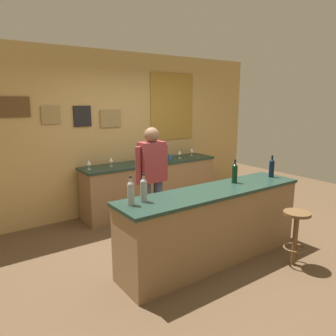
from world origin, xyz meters
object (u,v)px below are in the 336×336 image
at_px(wine_glass_d, 192,150).
at_px(wine_bottle_a, 131,192).
at_px(coffee_mug, 170,157).
at_px(bartender, 152,176).
at_px(wine_bottle_c, 235,173).
at_px(wine_glass_a, 89,163).
at_px(wine_glass_c, 180,152).
at_px(wine_bottle_d, 272,167).
at_px(wine_glass_b, 111,160).
at_px(bar_stool, 296,229).
at_px(wine_bottle_b, 144,189).

bearing_deg(wine_glass_d, wine_bottle_a, -140.76).
bearing_deg(coffee_mug, bartender, -135.77).
relative_size(wine_bottle_c, wine_glass_a, 1.97).
bearing_deg(wine_glass_c, wine_glass_d, 13.39).
relative_size(bartender, coffee_mug, 12.96).
bearing_deg(wine_glass_a, wine_bottle_d, -47.71).
bearing_deg(wine_bottle_a, wine_glass_b, 69.82).
relative_size(bar_stool, wine_glass_b, 4.39).
height_order(wine_bottle_a, wine_glass_a, wine_bottle_a).
relative_size(wine_glass_c, wine_glass_d, 1.00).
relative_size(bartender, wine_glass_a, 10.45).
xyz_separation_m(wine_glass_a, wine_glass_d, (2.15, 0.04, 0.00)).
bearing_deg(bar_stool, wine_glass_c, 83.78).
bearing_deg(wine_bottle_b, bartender, 52.74).
distance_m(wine_bottle_a, wine_glass_c, 2.88).
bearing_deg(wine_bottle_a, wine_bottle_c, 0.60).
relative_size(wine_bottle_a, wine_glass_d, 1.97).
xyz_separation_m(bartender, wine_bottle_c, (0.71, -0.88, 0.12)).
distance_m(wine_bottle_b, wine_glass_b, 2.08).
xyz_separation_m(wine_glass_c, coffee_mug, (-0.22, -0.01, -0.06)).
relative_size(wine_bottle_a, wine_bottle_b, 1.00).
bearing_deg(wine_glass_b, wine_bottle_c, -68.15).
xyz_separation_m(wine_bottle_b, wine_bottle_d, (2.04, -0.08, 0.00)).
height_order(bartender, wine_bottle_c, bartender).
bearing_deg(wine_bottle_a, wine_glass_c, 42.53).
bearing_deg(wine_glass_d, wine_glass_b, -179.59).
distance_m(wine_bottle_b, wine_bottle_c, 1.38).
distance_m(wine_bottle_d, wine_glass_d, 2.11).
bearing_deg(coffee_mug, wine_glass_c, 2.77).
bearing_deg(bar_stool, wine_glass_a, 118.46).
height_order(wine_glass_a, wine_glass_c, same).
height_order(wine_bottle_c, wine_glass_a, wine_bottle_c).
distance_m(wine_glass_a, wine_glass_c, 1.78).
bearing_deg(wine_bottle_d, wine_glass_a, 132.29).
bearing_deg(bar_stool, wine_bottle_a, 157.89).
relative_size(wine_bottle_a, coffee_mug, 2.45).
xyz_separation_m(bar_stool, wine_glass_a, (-1.48, 2.74, 0.55)).
distance_m(wine_glass_b, wine_glass_d, 1.75).
relative_size(wine_glass_a, coffee_mug, 1.24).
height_order(wine_bottle_c, wine_glass_d, wine_bottle_c).
bearing_deg(wine_bottle_c, coffee_mug, 79.66).
bearing_deg(wine_bottle_c, bartender, 128.80).
xyz_separation_m(bar_stool, coffee_mug, (0.07, 2.68, 0.49)).
height_order(bar_stool, wine_glass_d, wine_glass_d).
distance_m(wine_glass_a, wine_glass_b, 0.40).
relative_size(wine_glass_a, wine_glass_d, 1.00).
xyz_separation_m(wine_bottle_a, wine_glass_b, (0.74, 2.02, -0.05)).
bearing_deg(wine_glass_a, wine_bottle_c, -58.71).
xyz_separation_m(wine_glass_a, wine_glass_b, (0.40, 0.03, 0.00)).
bearing_deg(wine_bottle_b, wine_bottle_d, -2.31).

